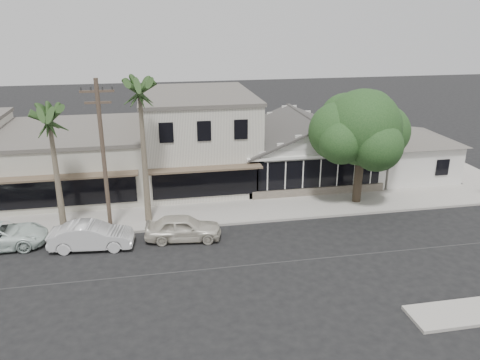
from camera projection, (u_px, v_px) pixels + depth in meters
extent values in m
plane|color=black|center=(283.00, 262.00, 24.29)|extent=(140.00, 140.00, 0.00)
cube|color=#9E9991|center=(129.00, 220.00, 29.11)|extent=(90.00, 3.50, 0.15)
cube|color=silver|center=(302.00, 160.00, 36.24)|extent=(10.00, 8.00, 3.00)
cube|color=black|center=(320.00, 173.00, 32.39)|extent=(8.80, 0.10, 2.00)
cube|color=#60564C|center=(319.00, 192.00, 32.87)|extent=(9.60, 0.18, 0.70)
cube|color=silver|center=(406.00, 158.00, 36.75)|extent=(6.00, 6.00, 3.00)
cube|color=silver|center=(197.00, 139.00, 35.17)|extent=(8.00, 10.00, 6.50)
cube|color=#B4AFA1|center=(74.00, 161.00, 33.98)|extent=(10.00, 10.00, 4.20)
cylinder|color=brown|center=(104.00, 160.00, 26.02)|extent=(0.24, 0.24, 9.00)
cube|color=brown|center=(97.00, 91.00, 24.74)|extent=(1.80, 0.12, 0.12)
cube|color=brown|center=(98.00, 103.00, 24.95)|extent=(1.40, 0.12, 0.12)
imported|color=beige|center=(183.00, 228.00, 26.50)|extent=(4.46, 2.21, 1.46)
imported|color=silver|center=(91.00, 236.00, 25.51)|extent=(4.60, 1.95, 1.48)
cylinder|color=#413627|center=(358.00, 182.00, 31.39)|extent=(0.57, 0.57, 3.06)
sphere|color=#183816|center=(363.00, 128.00, 30.14)|extent=(4.96, 4.96, 4.96)
sphere|color=#183816|center=(383.00, 132.00, 31.14)|extent=(3.63, 3.63, 3.63)
sphere|color=#183816|center=(338.00, 132.00, 30.33)|extent=(3.82, 3.82, 3.82)
sphere|color=#183816|center=(377.00, 146.00, 29.17)|extent=(3.25, 3.25, 3.25)
sphere|color=#183816|center=(345.00, 119.00, 31.36)|extent=(3.44, 3.44, 3.44)
sphere|color=#183816|center=(371.00, 113.00, 31.36)|extent=(3.06, 3.06, 3.06)
sphere|color=#183816|center=(341.00, 142.00, 29.36)|extent=(2.86, 2.86, 2.86)
cone|color=#726651|center=(145.00, 162.00, 27.59)|extent=(0.41, 0.41, 7.86)
cone|color=#726651|center=(58.00, 181.00, 26.35)|extent=(0.41, 0.41, 6.59)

